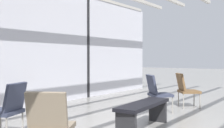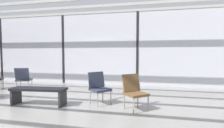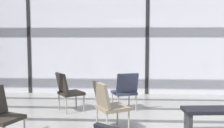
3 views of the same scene
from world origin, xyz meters
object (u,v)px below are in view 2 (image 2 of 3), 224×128
(lounge_chair_5, at_px, (134,90))
(waiting_bench, at_px, (39,92))
(parked_airplane, at_px, (100,44))
(lounge_chair_6, at_px, (99,86))
(lounge_chair_0, at_px, (23,78))

(lounge_chair_5, xyz_separation_m, waiting_bench, (-2.54, -0.20, -0.13))
(parked_airplane, relative_size, lounge_chair_6, 14.25)
(lounge_chair_5, relative_size, waiting_bench, 0.57)
(lounge_chair_0, bearing_deg, waiting_bench, 118.10)
(parked_airplane, distance_m, lounge_chair_6, 8.38)
(lounge_chair_0, relative_size, waiting_bench, 0.57)
(lounge_chair_5, height_order, lounge_chair_6, same)
(lounge_chair_0, distance_m, lounge_chair_5, 4.43)
(parked_airplane, height_order, lounge_chair_0, parked_airplane)
(parked_airplane, xyz_separation_m, lounge_chair_5, (3.24, -8.22, -1.61))
(lounge_chair_5, bearing_deg, lounge_chair_0, 124.05)
(lounge_chair_6, relative_size, waiting_bench, 0.57)
(parked_airplane, bearing_deg, lounge_chair_5, -68.46)
(parked_airplane, xyz_separation_m, waiting_bench, (0.71, -8.42, -1.74))
(lounge_chair_0, height_order, lounge_chair_5, same)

